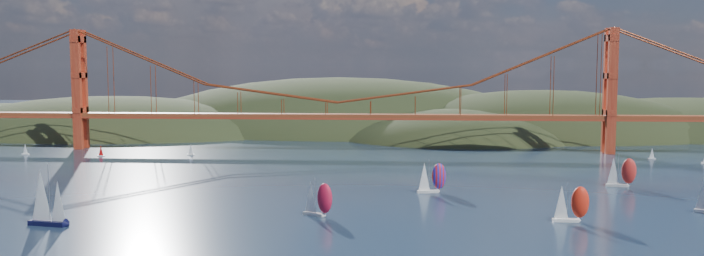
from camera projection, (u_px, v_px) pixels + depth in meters
The scene contains 11 objects.
headlands at pixel (428, 152), 406.88m from camera, with size 725.00×225.00×96.00m.
bridge at pixel (334, 80), 308.50m from camera, with size 552.00×12.00×55.00m.
sloop_navy at pixel (46, 198), 166.19m from camera, with size 10.20×6.35×15.28m.
racer_0 at pixel (317, 198), 176.71m from camera, with size 8.82×6.75×9.98m.
racer_1 at pixel (570, 203), 170.16m from camera, with size 8.77×3.53×10.13m.
racer_3 at pixel (621, 171), 219.32m from camera, with size 9.30×4.57×10.47m.
racer_rwb at pixel (431, 177), 209.03m from camera, with size 9.14×4.98×10.25m.
distant_boat_1 at pixel (25, 149), 297.48m from camera, with size 3.00×2.00×4.70m.
distant_boat_2 at pixel (101, 151), 291.83m from camera, with size 3.00×2.00×4.70m.
distant_boat_3 at pixel (191, 150), 295.61m from camera, with size 3.00×2.00×4.70m.
distant_boat_4 at pixel (652, 154), 283.01m from camera, with size 3.00×2.00×4.70m.
Camera 1 is at (28.85, -127.79, 38.97)m, focal length 35.00 mm.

